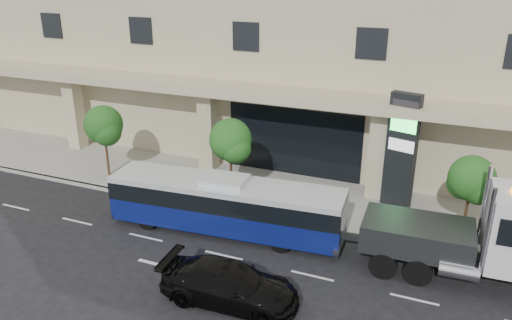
% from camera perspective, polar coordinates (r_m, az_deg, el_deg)
% --- Properties ---
extents(ground, '(120.00, 120.00, 0.00)m').
position_cam_1_polar(ground, '(23.25, -2.09, -9.01)').
color(ground, black).
rests_on(ground, ground).
extents(sidewalk, '(120.00, 6.00, 0.15)m').
position_cam_1_polar(sidewalk, '(27.30, 2.26, -3.94)').
color(sidewalk, gray).
rests_on(sidewalk, ground).
extents(curb, '(120.00, 0.30, 0.15)m').
position_cam_1_polar(curb, '(24.81, -0.17, -6.70)').
color(curb, gray).
rests_on(curb, ground).
extents(tree_left, '(2.27, 2.20, 4.22)m').
position_cam_1_polar(tree_left, '(29.79, -16.98, 3.60)').
color(tree_left, '#422B19').
rests_on(tree_left, sidewalk).
extents(tree_mid, '(2.28, 2.20, 4.38)m').
position_cam_1_polar(tree_mid, '(25.59, -2.89, 1.98)').
color(tree_mid, '#422B19').
rests_on(tree_mid, sidewalk).
extents(tree_right, '(2.10, 2.00, 4.04)m').
position_cam_1_polar(tree_right, '(23.49, 23.44, -2.28)').
color(tree_right, '#422B19').
rests_on(tree_right, sidewalk).
extents(city_bus, '(11.14, 3.17, 2.78)m').
position_cam_1_polar(city_bus, '(23.25, -3.51, -5.06)').
color(city_bus, black).
rests_on(city_bus, ground).
extents(tow_truck, '(9.94, 2.76, 4.52)m').
position_cam_1_polar(tow_truck, '(21.42, 25.05, -8.37)').
color(tow_truck, '#2D3033').
rests_on(tow_truck, ground).
extents(black_sedan, '(5.34, 2.41, 1.52)m').
position_cam_1_polar(black_sedan, '(19.04, -3.06, -13.97)').
color(black_sedan, black).
rests_on(black_sedan, ground).
extents(signage_pylon, '(1.56, 0.91, 5.94)m').
position_cam_1_polar(signage_pylon, '(25.79, 16.25, 1.06)').
color(signage_pylon, black).
rests_on(signage_pylon, sidewalk).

